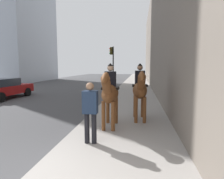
# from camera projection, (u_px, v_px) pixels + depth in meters

# --- Properties ---
(mounted_horse_near) EXTENTS (2.15, 0.60, 2.25)m
(mounted_horse_near) POSITION_uv_depth(u_px,v_px,m) (110.00, 93.00, 6.76)
(mounted_horse_near) COLOR brown
(mounted_horse_near) RESTS_ON sidewalk_slab
(mounted_horse_far) EXTENTS (2.15, 0.66, 2.26)m
(mounted_horse_far) POSITION_uv_depth(u_px,v_px,m) (140.00, 89.00, 7.67)
(mounted_horse_far) COLOR brown
(mounted_horse_far) RESTS_ON sidewalk_slab
(pedestrian_greeting) EXTENTS (0.26, 0.40, 1.70)m
(pedestrian_greeting) POSITION_uv_depth(u_px,v_px,m) (90.00, 109.00, 5.34)
(pedestrian_greeting) COLOR black
(pedestrian_greeting) RESTS_ON sidewalk_slab
(car_near_lane) EXTENTS (4.54, 2.09, 1.44)m
(car_near_lane) POSITION_uv_depth(u_px,v_px,m) (4.00, 88.00, 13.78)
(car_near_lane) COLOR maroon
(car_near_lane) RESTS_ON ground
(traffic_light_near_curb) EXTENTS (0.20, 0.44, 4.17)m
(traffic_light_near_curb) POSITION_uv_depth(u_px,v_px,m) (112.00, 61.00, 18.65)
(traffic_light_near_curb) COLOR black
(traffic_light_near_curb) RESTS_ON ground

